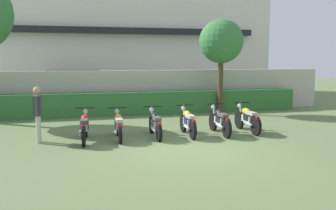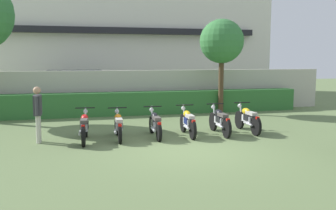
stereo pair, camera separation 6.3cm
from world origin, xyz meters
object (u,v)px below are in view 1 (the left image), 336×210
Objects in this scene: motorcycle_in_row_2 at (155,124)px; motorcycle_in_row_4 at (220,120)px; tree_far_side at (221,42)px; inspector_person at (38,110)px; parked_car at (77,89)px; motorcycle_in_row_3 at (188,122)px; motorcycle_in_row_1 at (118,125)px; motorcycle_in_row_0 at (85,127)px; motorcycle_in_row_5 at (247,119)px.

motorcycle_in_row_4 is at bearing -90.13° from motorcycle_in_row_2.
tree_far_side is 2.53× the size of inspector_person.
motorcycle_in_row_2 is (2.26, -8.39, -0.50)m from parked_car.
inspector_person is (-7.52, -4.28, -2.22)m from tree_far_side.
motorcycle_in_row_2 is at bearing -75.35° from parked_car.
motorcycle_in_row_2 is 1.08m from motorcycle_in_row_3.
motorcycle_in_row_1 is at bearing -139.61° from tree_far_side.
parked_car reaches higher than motorcycle_in_row_1.
tree_far_side is at bearing -33.15° from parked_car.
motorcycle_in_row_1 is at bearing -2.64° from inspector_person.
motorcycle_in_row_0 is at bearing 93.86° from motorcycle_in_row_3.
motorcycle_in_row_1 is 3.33m from motorcycle_in_row_4.
inspector_person is (-2.36, 0.11, 0.55)m from motorcycle_in_row_1.
motorcycle_in_row_0 is 3.27m from motorcycle_in_row_3.
parked_car is at bearing 81.34° from inspector_person.
motorcycle_in_row_4 reaches higher than motorcycle_in_row_2.
parked_car is at bearing 29.07° from motorcycle_in_row_4.
motorcycle_in_row_0 is 4.36m from motorcycle_in_row_4.
inspector_person is at bearing 89.97° from motorcycle_in_row_5.
motorcycle_in_row_1 is at bearing -83.04° from parked_car.
parked_car is 8.49m from motorcycle_in_row_1.
motorcycle_in_row_4 is (1.09, -0.03, 0.01)m from motorcycle_in_row_3.
inspector_person is at bearing 89.81° from motorcycle_in_row_4.
tree_far_side reaches higher than motorcycle_in_row_2.
tree_far_side reaches higher than parked_car.
inspector_person is (-4.60, 0.13, 0.54)m from motorcycle_in_row_3.
tree_far_side is at bearing -9.76° from motorcycle_in_row_5.
motorcycle_in_row_1 is 2.43m from inspector_person.
motorcycle_in_row_4 reaches higher than motorcycle_in_row_1.
motorcycle_in_row_3 is (3.27, 0.08, -0.01)m from motorcycle_in_row_0.
motorcycle_in_row_4 is at bearing 96.42° from motorcycle_in_row_5.
motorcycle_in_row_3 is at bearing 92.48° from motorcycle_in_row_5.
parked_car is at bearing 16.98° from motorcycle_in_row_2.
motorcycle_in_row_0 is at bearing -144.02° from tree_far_side.
tree_far_side reaches higher than motorcycle_in_row_3.
motorcycle_in_row_3 reaches higher than motorcycle_in_row_1.
parked_car reaches higher than motorcycle_in_row_3.
motorcycle_in_row_2 is at bearing -82.14° from motorcycle_in_row_0.
motorcycle_in_row_3 is 4.63m from inspector_person.
motorcycle_in_row_3 is at bearing -68.86° from parked_car.
tree_far_side reaches higher than motorcycle_in_row_1.
inspector_person reaches higher than motorcycle_in_row_4.
tree_far_side is 2.31× the size of motorcycle_in_row_3.
motorcycle_in_row_1 is 4.38m from motorcycle_in_row_5.
tree_far_side is at bearing -20.92° from motorcycle_in_row_4.
motorcycle_in_row_4 is at bearing -112.39° from tree_far_side.
motorcycle_in_row_2 is at bearing 90.25° from motorcycle_in_row_3.
inspector_person is at bearing 90.85° from motorcycle_in_row_3.
motorcycle_in_row_5 is at bearing -86.33° from motorcycle_in_row_1.
motorcycle_in_row_4 is at bearing -88.00° from motorcycle_in_row_1.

